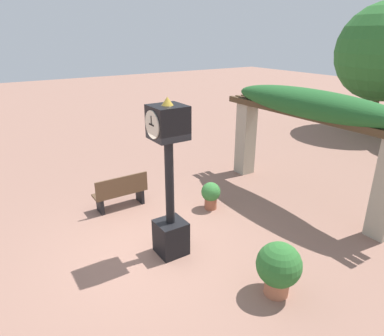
% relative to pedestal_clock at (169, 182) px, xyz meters
% --- Properties ---
extents(ground_plane, '(60.00, 60.00, 0.00)m').
position_rel_pedestal_clock_xyz_m(ground_plane, '(-0.27, -0.29, -1.55)').
color(ground_plane, '#8E6656').
extents(pedestal_clock, '(0.59, 0.64, 3.12)m').
position_rel_pedestal_clock_xyz_m(pedestal_clock, '(0.00, 0.00, 0.00)').
color(pedestal_clock, black).
rests_on(pedestal_clock, ground).
extents(pergola, '(5.46, 1.05, 2.88)m').
position_rel_pedestal_clock_xyz_m(pergola, '(-0.27, 4.08, 0.70)').
color(pergola, '#A89E89').
rests_on(pergola, ground).
extents(potted_plant_near_left, '(0.75, 0.75, 0.96)m').
position_rel_pedestal_clock_xyz_m(potted_plant_near_left, '(2.00, 0.90, -1.01)').
color(potted_plant_near_left, '#B26B4C').
rests_on(potted_plant_near_left, ground).
extents(potted_plant_near_right, '(0.48, 0.48, 0.70)m').
position_rel_pedestal_clock_xyz_m(potted_plant_near_right, '(-1.07, 1.76, -1.15)').
color(potted_plant_near_right, '#9E563D').
rests_on(potted_plant_near_right, ground).
extents(park_bench, '(0.42, 1.33, 0.89)m').
position_rel_pedestal_clock_xyz_m(park_bench, '(-2.32, -0.10, -1.12)').
color(park_bench, brown).
rests_on(park_bench, ground).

